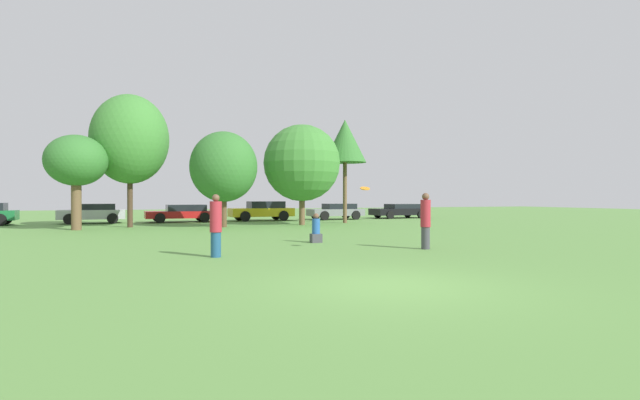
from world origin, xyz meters
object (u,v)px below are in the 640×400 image
Objects in this scene: parked_car_yellow at (263,210)px; parked_car_grey at (337,211)px; bystander_sitting at (316,230)px; person_catcher at (426,220)px; tree_2 at (224,167)px; tree_1 at (130,139)px; parked_car_red at (182,213)px; person_thrower at (216,225)px; parked_car_silver at (93,213)px; tree_3 at (302,163)px; parked_car_black at (400,210)px; tree_4 at (345,142)px; tree_0 at (76,161)px; frisbee at (365,188)px.

parked_car_yellow reaches higher than parked_car_grey.
parked_car_yellow is at bearing 82.83° from bystander_sitting.
person_catcher is 14.40m from tree_2.
parked_car_red is (3.15, 4.70, -4.19)m from tree_1.
parked_car_silver is (-4.69, 20.02, -0.21)m from person_thrower.
parked_car_yellow is at bearing 74.89° from person_thrower.
tree_2 is 11.51m from parked_car_grey.
tree_3 reaches higher than parked_car_silver.
tree_2 is at bearing 133.98° from parked_car_silver.
person_thrower is at bearing 70.06° from parked_car_yellow.
bystander_sitting is (4.05, 3.05, -0.43)m from person_thrower.
bystander_sitting is 0.23× the size of parked_car_black.
tree_4 is at bearing 158.78° from parked_car_silver.
tree_2 is at bearing -2.07° from tree_0.
person_thrower is at bearing -117.14° from tree_3.
tree_4 reaches higher than frisbee.
person_catcher is at bearing 88.50° from parked_car_yellow.
tree_0 is 7.01m from parked_car_silver.
tree_3 is 12.29m from parked_car_black.
tree_2 reaches higher than person_catcher.
parked_car_grey is (5.55, -0.19, -0.09)m from parked_car_yellow.
parked_car_grey is at bearing 175.43° from parked_car_yellow.
person_catcher is at bearing -104.12° from tree_4.
tree_1 is (-7.02, 14.90, 2.89)m from frisbee.
parked_car_black is (22.00, -0.00, -0.06)m from parked_car_silver.
tree_0 is 1.07× the size of parked_car_yellow.
tree_4 reaches higher than parked_car_red.
person_catcher is 0.25× the size of tree_1.
person_catcher reaches higher than parked_car_grey.
tree_3 is (12.04, 0.29, 0.24)m from tree_0.
tree_0 is at bearing 125.15° from frisbee.
tree_2 is 0.88× the size of tree_3.
parked_car_black is (22.24, 6.42, -2.84)m from tree_0.
parked_car_silver is 0.86× the size of parked_car_black.
parked_car_black is at bearing 178.48° from parked_car_red.
tree_0 is 0.80× the size of tree_3.
person_thrower is 22.78m from parked_car_grey.
tree_1 reaches higher than parked_car_yellow.
tree_3 reaches higher than parked_car_grey.
tree_4 is 16.52m from parked_car_silver.
parked_car_yellow is at bearing 85.44° from frisbee.
tree_2 is (4.83, -1.66, -1.50)m from tree_1.
person_thrower is at bearing 85.28° from parked_car_red.
tree_0 reaches higher than parked_car_grey.
frisbee is 0.05× the size of tree_3.
parked_car_grey is (7.12, 19.46, -1.29)m from frisbee.
parked_car_black is at bearing 16.11° from tree_0.
tree_0 reaches higher than parked_car_black.
frisbee is at bearing 112.29° from parked_car_silver.
parked_car_red is at bearing -3.35° from parked_car_grey.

